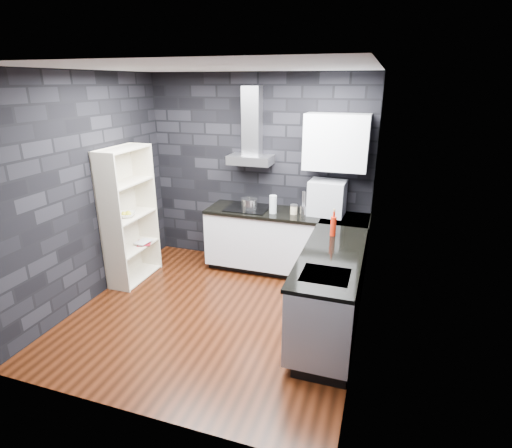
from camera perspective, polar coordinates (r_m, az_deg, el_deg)
The scene contains 28 objects.
ground at distance 4.84m, azimuth -5.74°, elevation -12.51°, with size 3.20×3.20×0.00m, color #3C180A.
ceiling at distance 4.10m, azimuth -7.10°, elevation 21.34°, with size 3.20×3.20×0.00m, color white.
wall_back at distance 5.75m, azimuth 0.34°, elevation 7.42°, with size 3.20×0.05×2.70m, color black.
wall_front at distance 2.98m, azimuth -19.31°, elevation -5.74°, with size 3.20×0.05×2.70m, color black.
wall_left at distance 5.15m, azimuth -23.12°, elevation 4.37°, with size 0.05×3.20×2.70m, color black.
wall_right at distance 3.92m, azimuth 15.86°, elevation 0.76°, with size 0.05×3.20×2.70m, color black.
toekick_back at distance 5.79m, azimuth 4.18°, elevation -6.20°, with size 2.18×0.50×0.10m, color black.
toekick_right at distance 4.60m, azimuth 10.75°, elevation -13.98°, with size 0.50×1.78×0.10m, color black.
counter_back_cab at distance 5.58m, azimuth 4.19°, elevation -2.40°, with size 2.20×0.60×0.76m, color silver.
counter_right_cab at distance 4.38m, azimuth 10.58°, elevation -9.21°, with size 0.60×1.80×0.76m, color silver.
counter_back_top at distance 5.43m, azimuth 4.27°, elevation 1.48°, with size 2.20×0.62×0.04m, color black.
counter_right_top at distance 4.20m, azimuth 10.78°, elevation -4.41°, with size 0.62×1.80×0.04m, color black.
counter_corner_top at distance 5.32m, azimuth 12.68°, elevation 0.64°, with size 0.62×0.62×0.04m, color black.
hood_body at distance 5.54m, azimuth -0.78°, elevation 9.16°, with size 0.60×0.34×0.12m, color #B1B0B6.
hood_chimney at distance 5.54m, azimuth -0.57°, elevation 14.48°, with size 0.24×0.20×0.90m, color #B1B0B6.
upper_cabinet at distance 5.24m, azimuth 11.42°, elevation 11.38°, with size 0.80×0.35×0.70m, color white.
cooktop at distance 5.58m, azimuth -1.19°, elevation 2.32°, with size 0.58×0.50×0.01m, color black.
sink_rim at distance 3.75m, azimuth 9.88°, elevation -7.23°, with size 0.44×0.40×0.01m, color #B1B0B6.
pot at distance 5.51m, azimuth -0.96°, elevation 2.86°, with size 0.22×0.22×0.13m, color silver.
glass_vase at distance 5.35m, azimuth 2.45°, elevation 2.82°, with size 0.10×0.10×0.24m, color silver.
storage_jar at distance 5.35m, azimuth 5.41°, elevation 2.02°, with size 0.09×0.09×0.11m, color beige.
utensil_crock at distance 5.34m, azimuth 6.76°, elevation 1.98°, with size 0.09×0.09×0.12m, color silver.
appliance_garage at distance 5.35m, azimuth 10.11°, elevation 3.67°, with size 0.46×0.36×0.46m, color #B4B6BD.
red_bottle at distance 4.64m, azimuth 10.97°, elevation -0.33°, with size 0.07×0.07×0.22m, color #B51D0A.
bookshelf at distance 5.51m, azimuth -17.63°, elevation 1.08°, with size 0.34×0.80×1.80m, color beige.
fruit_bowl at distance 5.46m, azimuth -17.99°, elevation 1.28°, with size 0.23×0.23×0.06m, color white.
book_red at distance 5.71m, azimuth -16.71°, elevation -1.68°, with size 0.18×0.02×0.25m, color maroon.
book_second at distance 5.73m, azimuth -16.53°, elevation -1.35°, with size 0.17×0.02×0.23m, color #B2B2B2.
Camera 1 is at (1.72, -3.73, 2.57)m, focal length 28.00 mm.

